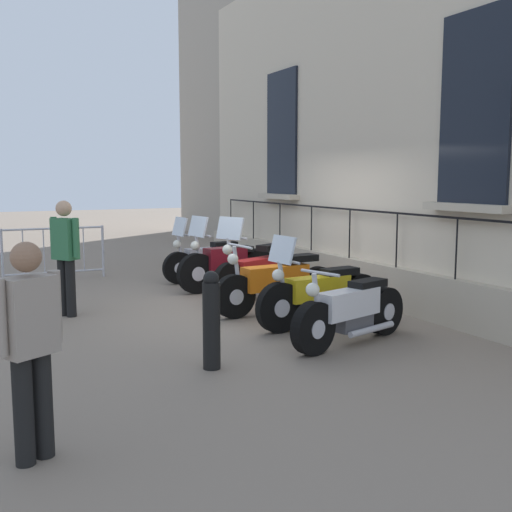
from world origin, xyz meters
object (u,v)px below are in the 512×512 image
motorcycle_white (351,312)px  bollard (211,320)px  motorcycle_maroon (227,265)px  motorcycle_red (258,272)px  motorcycle_orange (278,284)px  pedestrian_standing (65,251)px  motorcycle_yellow (320,295)px  crowd_barrier (54,252)px  motorcycle_silver (209,260)px  pedestrian_walking (30,340)px

motorcycle_white → bollard: bollard is taller
motorcycle_maroon → motorcycle_red: motorcycle_red is taller
motorcycle_red → motorcycle_white: 3.02m
motorcycle_orange → pedestrian_standing: 3.14m
motorcycle_yellow → motorcycle_white: motorcycle_yellow is taller
crowd_barrier → motorcycle_maroon: bearing=135.6°
motorcycle_orange → bollard: size_ratio=2.04×
motorcycle_silver → pedestrian_walking: 7.69m
motorcycle_silver → motorcycle_orange: (0.14, 3.07, 0.01)m
motorcycle_white → pedestrian_standing: bearing=-47.8°
motorcycle_red → crowd_barrier: motorcycle_red is taller
bollard → pedestrian_standing: bearing=-73.8°
motorcycle_yellow → motorcycle_maroon: bearing=-89.1°
motorcycle_orange → motorcycle_yellow: size_ratio=1.06×
motorcycle_orange → motorcycle_red: bearing=-101.0°
motorcycle_yellow → crowd_barrier: bearing=-64.6°
bollard → pedestrian_walking: bearing=35.7°
bollard → pedestrian_walking: 2.42m
motorcycle_yellow → pedestrian_walking: size_ratio=1.28×
motorcycle_maroon → pedestrian_standing: pedestrian_standing is taller
motorcycle_silver → bollard: size_ratio=1.88×
crowd_barrier → pedestrian_walking: (1.33, 8.03, 0.32)m
motorcycle_silver → pedestrian_standing: pedestrian_standing is taller
bollard → motorcycle_white: bearing=-175.9°
bollard → pedestrian_walking: size_ratio=0.66×
pedestrian_standing → bollard: bearing=106.2°
motorcycle_maroon → motorcycle_yellow: bearing=90.9°
motorcycle_maroon → pedestrian_walking: (3.93, 5.49, 0.43)m
motorcycle_white → motorcycle_silver: bearing=-92.2°
motorcycle_red → pedestrian_walking: pedestrian_walking is taller
motorcycle_silver → motorcycle_yellow: 4.08m
motorcycle_yellow → crowd_barrier: (2.64, -5.57, 0.13)m
motorcycle_silver → motorcycle_white: 5.01m
motorcycle_white → crowd_barrier: crowd_barrier is taller
motorcycle_white → pedestrian_standing: size_ratio=1.15×
motorcycle_maroon → pedestrian_walking: size_ratio=1.25×
pedestrian_standing → pedestrian_walking: size_ratio=1.07×
bollard → pedestrian_walking: pedestrian_walking is taller
motorcycle_maroon → motorcycle_yellow: size_ratio=0.97×
pedestrian_walking → motorcycle_maroon: bearing=-125.6°
pedestrian_walking → motorcycle_red: bearing=-132.0°
motorcycle_maroon → motorcycle_yellow: 3.03m
motorcycle_white → pedestrian_walking: bearing=21.8°
bollard → pedestrian_standing: pedestrian_standing is taller
crowd_barrier → pedestrian_standing: size_ratio=1.16×
motorcycle_red → motorcycle_white: (0.26, 3.01, -0.06)m
motorcycle_yellow → crowd_barrier: 6.16m
motorcycle_white → pedestrian_walking: pedestrian_walking is taller
motorcycle_silver → pedestrian_standing: 3.60m
motorcycle_maroon → motorcycle_orange: size_ratio=0.92×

